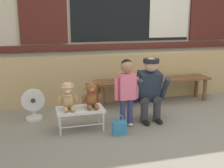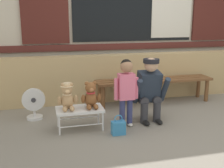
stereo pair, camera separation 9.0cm
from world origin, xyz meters
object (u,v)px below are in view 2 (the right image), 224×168
teddy_bear_with_hat (67,97)px  teddy_bear_plain (91,96)px  adult_crouching (150,89)px  child_standing (126,86)px  small_display_bench (80,110)px  floor_fan (34,104)px  handbag_on_ground (118,127)px  wooden_bench_long (154,83)px

teddy_bear_with_hat → teddy_bear_plain: bearing=-0.1°
teddy_bear_plain → adult_crouching: 0.89m
child_standing → small_display_bench: bearing=174.9°
child_standing → floor_fan: 1.44m
teddy_bear_plain → small_display_bench: bearing=-179.5°
teddy_bear_with_hat → teddy_bear_plain: size_ratio=1.00×
teddy_bear_plain → child_standing: bearing=-7.0°
child_standing → handbag_on_ground: size_ratio=3.52×
teddy_bear_plain → adult_crouching: adult_crouching is taller
teddy_bear_with_hat → handbag_on_ground: (0.62, -0.32, -0.38)m
wooden_bench_long → handbag_on_ground: bearing=-130.0°
small_display_bench → handbag_on_ground: size_ratio=2.35×
wooden_bench_long → child_standing: 1.25m
child_standing → teddy_bear_plain: bearing=173.0°
small_display_bench → teddy_bear_plain: teddy_bear_plain is taller
adult_crouching → wooden_bench_long: bearing=62.8°
child_standing → floor_fan: bearing=154.4°
teddy_bear_with_hat → handbag_on_ground: teddy_bear_with_hat is taller
small_display_bench → adult_crouching: (1.05, 0.08, 0.21)m
teddy_bear_plain → adult_crouching: size_ratio=0.38×
small_display_bench → teddy_bear_plain: 0.25m
adult_crouching → floor_fan: (-1.67, 0.47, -0.24)m
small_display_bench → child_standing: child_standing is taller
teddy_bear_with_hat → adult_crouching: adult_crouching is taller
teddy_bear_plain → handbag_on_ground: 0.57m
teddy_bear_with_hat → wooden_bench_long: bearing=28.2°
wooden_bench_long → small_display_bench: bearing=-149.2°
adult_crouching → small_display_bench: bearing=-175.7°
teddy_bear_plain → wooden_bench_long: bearing=33.8°
handbag_on_ground → floor_fan: bearing=141.5°
adult_crouching → handbag_on_ground: adult_crouching is taller
wooden_bench_long → child_standing: size_ratio=2.19×
small_display_bench → adult_crouching: bearing=4.3°
teddy_bear_plain → handbag_on_ground: bearing=-46.1°
small_display_bench → teddy_bear_plain: bearing=0.5°
small_display_bench → floor_fan: bearing=138.5°
small_display_bench → handbag_on_ground: (0.46, -0.31, -0.17)m
adult_crouching → teddy_bear_plain: bearing=-175.0°
wooden_bench_long → handbag_on_ground: size_ratio=7.72×
adult_crouching → floor_fan: size_ratio=1.98×
child_standing → floor_fan: size_ratio=2.00×
handbag_on_ground → floor_fan: size_ratio=0.57×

